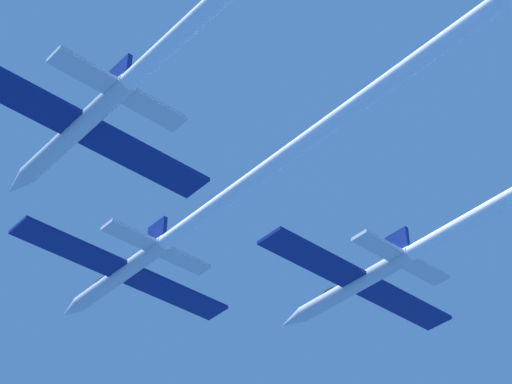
{
  "coord_description": "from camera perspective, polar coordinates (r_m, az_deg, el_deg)",
  "views": [
    {
      "loc": [
        -31.96,
        -51.3,
        -37.91
      ],
      "look_at": [
        -0.12,
        -14.94,
        -0.02
      ],
      "focal_mm": 66.5,
      "sensor_mm": 36.0,
      "label": 1
    }
  ],
  "objects": [
    {
      "name": "jet_lead",
      "position": [
        63.8,
        -2.89,
        -1.16
      ],
      "size": [
        17.86,
        43.49,
        2.96
      ],
      "color": "silver"
    },
    {
      "name": "jet_left_wing",
      "position": [
        51.76,
        -5.34,
        8.75
      ],
      "size": [
        17.86,
        40.63,
        2.96
      ],
      "color": "silver"
    },
    {
      "name": "jet_right_wing",
      "position": [
        64.56,
        12.62,
        -1.72
      ],
      "size": [
        17.86,
        43.82,
        2.96
      ],
      "color": "silver"
    }
  ]
}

